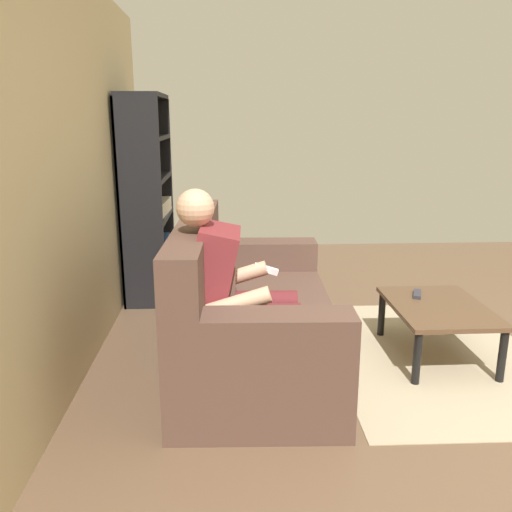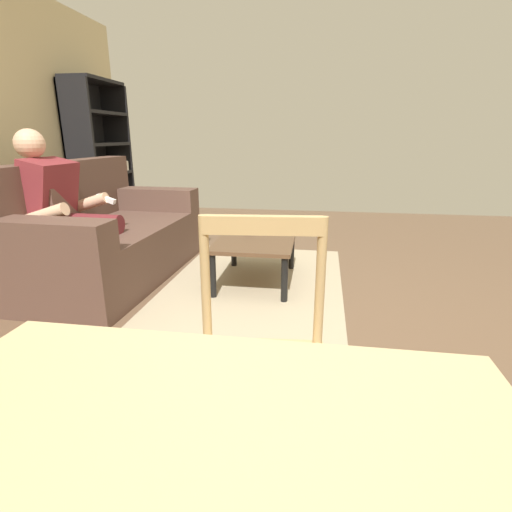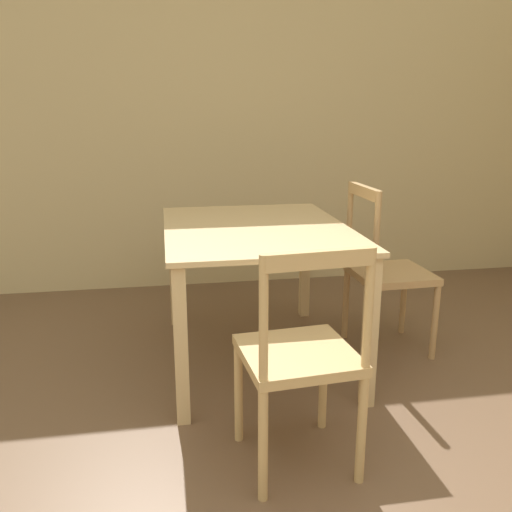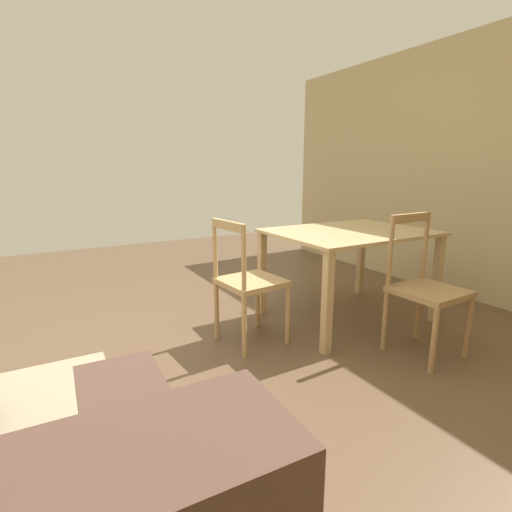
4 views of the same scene
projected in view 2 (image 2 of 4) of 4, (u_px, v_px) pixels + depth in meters
The scene contains 8 objects.
ground_plane at pixel (269, 348), 2.24m from camera, with size 8.72×8.72×0.00m, color brown.
couch at pixel (102, 238), 3.29m from camera, with size 1.84×1.03×0.97m.
person_lounging at pixel (66, 211), 2.91m from camera, with size 0.60×0.89×1.21m.
coffee_table at pixel (256, 244), 3.18m from camera, with size 0.83×0.61×0.37m.
tv_remote at pixel (251, 231), 3.36m from camera, with size 0.05×0.17×0.02m, color #2D2D38.
bookshelf at pixel (102, 176), 4.79m from camera, with size 0.89×0.36×1.78m.
dining_chair_facing_couch at pixel (259, 372), 1.21m from camera, with size 0.46×0.46×0.92m.
area_rug at pixel (256, 281), 3.27m from camera, with size 2.00×1.40×0.01m, color tan.
Camera 2 is at (-1.98, -0.23, 1.16)m, focal length 27.55 mm.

